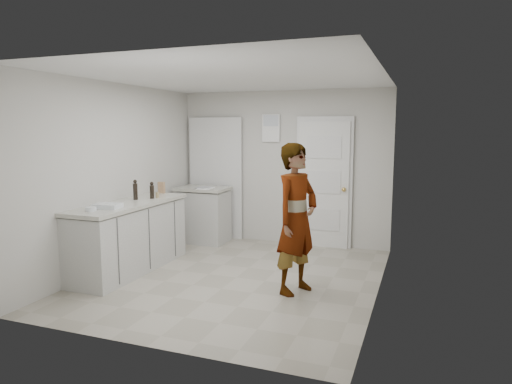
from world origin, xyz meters
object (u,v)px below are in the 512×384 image
at_px(cake_mix_box, 161,188).
at_px(spice_jar, 157,195).
at_px(egg_bowl, 91,209).
at_px(person, 297,219).
at_px(oil_cruet_a, 152,191).
at_px(baking_dish, 107,206).
at_px(oil_cruet_b, 135,190).

bearing_deg(cake_mix_box, spice_jar, -63.33).
height_order(spice_jar, egg_bowl, spice_jar).
height_order(person, spice_jar, person).
relative_size(spice_jar, oil_cruet_a, 0.33).
xyz_separation_m(spice_jar, baking_dish, (-0.10, -0.95, -0.01)).
bearing_deg(oil_cruet_a, egg_bowl, -96.50).
height_order(oil_cruet_b, baking_dish, oil_cruet_b).
bearing_deg(person, baking_dish, 124.20).
bearing_deg(baking_dish, oil_cruet_a, 85.01).
xyz_separation_m(spice_jar, oil_cruet_b, (-0.18, -0.26, 0.09)).
xyz_separation_m(oil_cruet_a, oil_cruet_b, (-0.15, -0.17, 0.02)).
xyz_separation_m(cake_mix_box, baking_dish, (0.09, -1.37, -0.06)).
distance_m(cake_mix_box, egg_bowl, 1.61).
height_order(spice_jar, oil_cruet_b, oil_cruet_b).
height_order(cake_mix_box, egg_bowl, cake_mix_box).
xyz_separation_m(person, baking_dish, (-2.26, -0.46, 0.09)).
bearing_deg(person, egg_bowl, 129.39).
bearing_deg(oil_cruet_a, spice_jar, 71.84).
distance_m(spice_jar, oil_cruet_a, 0.12).
xyz_separation_m(oil_cruet_a, baking_dish, (-0.08, -0.86, -0.09)).
relative_size(cake_mix_box, egg_bowl, 1.34).
bearing_deg(oil_cruet_b, person, -5.71).
bearing_deg(egg_bowl, oil_cruet_b, 91.71).
distance_m(person, oil_cruet_b, 2.36).
height_order(person, oil_cruet_a, person).
distance_m(cake_mix_box, spice_jar, 0.47).
relative_size(person, spice_jar, 22.39).
xyz_separation_m(person, egg_bowl, (-2.31, -0.69, 0.09)).
distance_m(oil_cruet_a, baking_dish, 0.87).
bearing_deg(egg_bowl, cake_mix_box, 91.58).
relative_size(cake_mix_box, oil_cruet_b, 0.61).
relative_size(cake_mix_box, spice_jar, 2.20).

